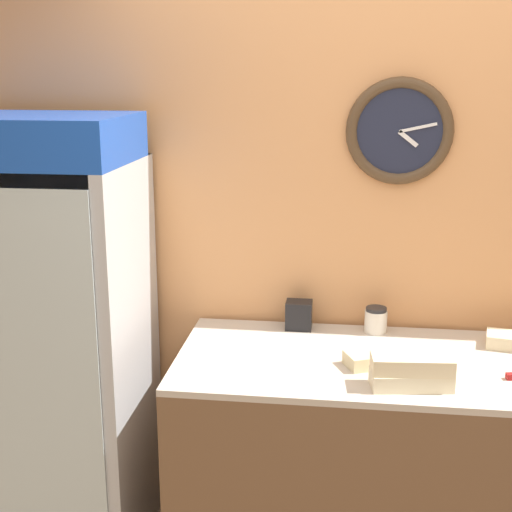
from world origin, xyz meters
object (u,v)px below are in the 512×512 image
Objects in this scene: sandwich_flat_left at (384,357)px; napkin_dispenser at (299,315)px; beverage_cooler at (54,317)px; sandwich_stack_middle at (412,364)px; sandwich_stack_bottom at (411,380)px; condiment_jar at (376,320)px.

sandwich_flat_left is 2.61× the size of napkin_dispenser.
beverage_cooler reaches higher than sandwich_flat_left.
sandwich_flat_left is (-0.08, 0.19, -0.06)m from sandwich_stack_middle.
sandwich_stack_bottom is 0.68m from napkin_dispenser.
beverage_cooler is at bearing -171.40° from condiment_jar.
condiment_jar reaches higher than sandwich_stack_bottom.
beverage_cooler is 1.47m from sandwich_stack_middle.
sandwich_flat_left is at bearing 113.46° from sandwich_stack_middle.
beverage_cooler is 1.02m from napkin_dispenser.
condiment_jar is (-0.11, 0.53, -0.03)m from sandwich_stack_middle.
sandwich_stack_bottom is 0.21m from sandwich_flat_left.
napkin_dispenser is (-0.32, 0.00, 0.01)m from condiment_jar.
sandwich_stack_bottom is 2.69× the size of condiment_jar.
napkin_dispenser is at bearing 179.63° from condiment_jar.
sandwich_flat_left is 2.89× the size of condiment_jar.
beverage_cooler is 16.83× the size of condiment_jar.
napkin_dispenser is at bearing 135.87° from sandwich_flat_left.
sandwich_stack_middle reaches higher than condiment_jar.
sandwich_stack_middle is at bearing -78.66° from condiment_jar.
beverage_cooler reaches higher than napkin_dispenser.
napkin_dispenser reaches higher than sandwich_stack_bottom.
sandwich_stack_bottom is at bearing 180.00° from sandwich_stack_middle.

